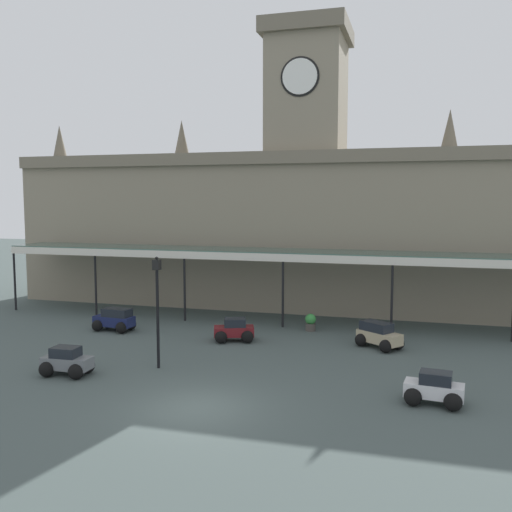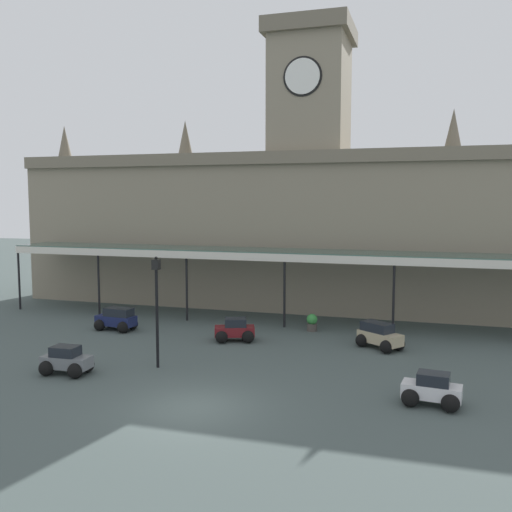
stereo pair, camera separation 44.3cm
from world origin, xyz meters
The scene contains 10 objects.
ground_plane centered at (0.00, 0.00, 0.00)m, with size 140.00×140.00×0.00m, color #44504E.
station_building centered at (0.00, 19.88, 5.89)m, with size 40.31×6.53×18.75m.
entrance_canopy centered at (0.00, 14.39, 4.14)m, with size 36.55×3.26×4.30m.
car_navy_estate centered at (-8.82, 9.66, 0.56)m, with size 2.31×1.65×1.27m.
car_maroon_sedan centered at (-1.68, 9.31, 0.50)m, with size 2.23×1.92×1.19m.
car_beige_estate centered at (5.60, 10.02, 0.56)m, with size 2.42×2.28×1.27m.
car_grey_sedan centered at (-6.62, 2.03, 0.50)m, with size 2.08×1.57×1.19m.
car_white_sedan centered at (8.03, 2.73, 0.50)m, with size 2.13×1.66×1.19m.
victorian_lamppost centered at (-3.38, 3.98, 3.03)m, with size 0.30×0.30×4.87m.
planter_by_canopy centered at (1.71, 12.66, 0.49)m, with size 0.60×0.60×0.96m.
Camera 1 is at (7.29, -17.73, 7.30)m, focal length 39.37 mm.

